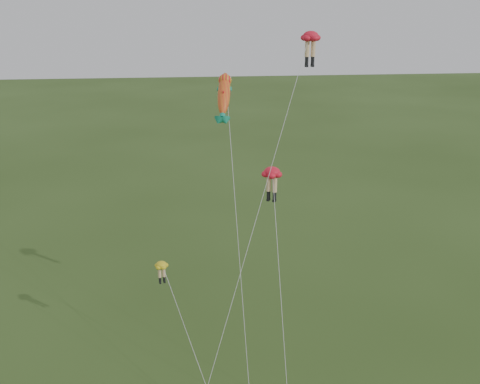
{
  "coord_description": "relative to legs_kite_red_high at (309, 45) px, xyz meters",
  "views": [
    {
      "loc": [
        -2.43,
        -27.53,
        24.75
      ],
      "look_at": [
        0.87,
        6.0,
        12.39
      ],
      "focal_mm": 40.0,
      "sensor_mm": 36.0,
      "label": 1
    }
  ],
  "objects": [
    {
      "name": "legs_kite_red_high",
      "position": [
        0.0,
        0.0,
        0.0
      ],
      "size": [
        9.42,
        11.86,
        22.55
      ],
      "rotation": [
        0.0,
        0.0,
        0.1
      ],
      "color": "red",
      "rests_on": "ground"
    },
    {
      "name": "fish_kite",
      "position": [
        -6.05,
        -3.15,
        -2.8
      ],
      "size": [
        1.82,
        8.65,
        20.39
      ],
      "rotation": [
        0.8,
        0.0,
        -0.17
      ],
      "color": "orange",
      "rests_on": "ground"
    },
    {
      "name": "legs_kite_red_mid",
      "position": [
        -2.78,
        -2.74,
        -8.57
      ],
      "size": [
        2.01,
        9.03,
        13.78
      ],
      "rotation": [
        0.0,
        0.0,
        -0.54
      ],
      "color": "red",
      "rests_on": "ground"
    },
    {
      "name": "legs_kite_yellow",
      "position": [
        -10.39,
        -4.63,
        -14.51
      ],
      "size": [
        4.22,
        8.13,
        7.8
      ],
      "rotation": [
        0.0,
        0.0,
        0.24
      ],
      "color": "gold",
      "rests_on": "ground"
    }
  ]
}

